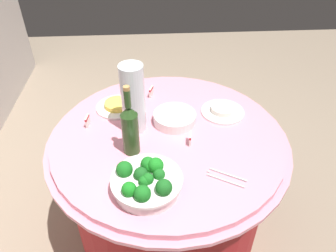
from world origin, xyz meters
name	(u,v)px	position (x,y,z in m)	size (l,w,h in m)	color
ground_plane	(168,226)	(0.00, 0.00, 0.00)	(6.00, 6.00, 0.00)	gray
buffet_table	(168,186)	(0.00, 0.00, 0.38)	(1.16, 1.16, 0.74)	maroon
broccoli_bowl	(146,182)	(-0.34, 0.11, 0.79)	(0.28, 0.28, 0.11)	white
plate_stack	(175,118)	(0.09, -0.04, 0.77)	(0.21, 0.21, 0.05)	white
wine_bottle	(130,128)	(-0.11, 0.17, 0.87)	(0.07, 0.07, 0.34)	#24421B
decorative_fruit_vase	(133,101)	(0.06, 0.16, 0.90)	(0.11, 0.11, 0.34)	silver
serving_tongs	(225,177)	(-0.29, -0.22, 0.74)	(0.12, 0.16, 0.01)	silver
food_plate_fried_egg	(117,106)	(0.23, 0.25, 0.75)	(0.22, 0.22, 0.04)	white
food_plate_rice	(223,111)	(0.16, -0.29, 0.75)	(0.22, 0.22, 0.04)	white
label_placard_front	(151,91)	(0.34, 0.07, 0.77)	(0.05, 0.03, 0.05)	white
label_placard_mid	(87,120)	(0.09, 0.39, 0.77)	(0.05, 0.02, 0.05)	white
label_placard_rear	(190,138)	(-0.07, -0.10, 0.77)	(0.05, 0.02, 0.05)	white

